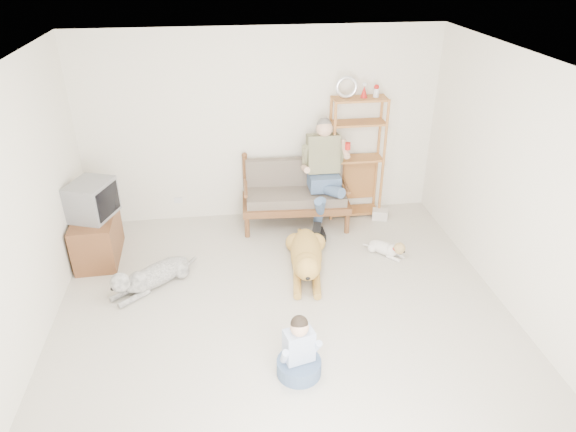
{
  "coord_description": "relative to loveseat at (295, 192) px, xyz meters",
  "views": [
    {
      "loc": [
        -0.56,
        -4.13,
        3.66
      ],
      "look_at": [
        0.14,
        1.0,
        0.86
      ],
      "focal_mm": 32.0,
      "sensor_mm": 36.0,
      "label": 1
    }
  ],
  "objects": [
    {
      "name": "floor",
      "position": [
        -0.43,
        -2.39,
        -0.49
      ],
      "size": [
        5.5,
        5.5,
        0.0
      ],
      "primitive_type": "plane",
      "color": "silver",
      "rests_on": "ground"
    },
    {
      "name": "ceiling",
      "position": [
        -0.43,
        -2.39,
        2.21
      ],
      "size": [
        5.5,
        5.5,
        0.0
      ],
      "primitive_type": "plane",
      "rotation": [
        3.14,
        0.0,
        0.0
      ],
      "color": "white",
      "rests_on": "ground"
    },
    {
      "name": "wall_back",
      "position": [
        -0.43,
        0.36,
        0.86
      ],
      "size": [
        5.0,
        0.0,
        5.0
      ],
      "primitive_type": "plane",
      "rotation": [
        1.57,
        0.0,
        0.0
      ],
      "color": "silver",
      "rests_on": "ground"
    },
    {
      "name": "wall_left",
      "position": [
        -2.93,
        -2.39,
        0.86
      ],
      "size": [
        0.0,
        5.5,
        5.5
      ],
      "primitive_type": "plane",
      "rotation": [
        1.57,
        0.0,
        1.57
      ],
      "color": "silver",
      "rests_on": "ground"
    },
    {
      "name": "wall_right",
      "position": [
        2.07,
        -2.39,
        0.86
      ],
      "size": [
        0.0,
        5.5,
        5.5
      ],
      "primitive_type": "plane",
      "rotation": [
        1.57,
        0.0,
        -1.57
      ],
      "color": "silver",
      "rests_on": "ground"
    },
    {
      "name": "loveseat",
      "position": [
        0.0,
        0.0,
        0.0
      ],
      "size": [
        1.54,
        0.78,
        0.95
      ],
      "rotation": [
        0.0,
        0.0,
        -0.06
      ],
      "color": "brown",
      "rests_on": "ground"
    },
    {
      "name": "man",
      "position": [
        0.37,
        -0.2,
        0.23
      ],
      "size": [
        0.59,
        0.84,
        1.36
      ],
      "color": "#4B6389",
      "rests_on": "loveseat"
    },
    {
      "name": "etagere",
      "position": [
        0.91,
        0.16,
        0.43
      ],
      "size": [
        0.79,
        0.34,
        2.07
      ],
      "color": "#AB6936",
      "rests_on": "ground"
    },
    {
      "name": "book_stack",
      "position": [
        1.27,
        -0.07,
        -0.41
      ],
      "size": [
        0.26,
        0.22,
        0.14
      ],
      "primitive_type": "cube",
      "rotation": [
        0.0,
        0.0,
        -0.3
      ],
      "color": "white",
      "rests_on": "ground"
    },
    {
      "name": "tv_stand",
      "position": [
        -2.65,
        -0.59,
        -0.19
      ],
      "size": [
        0.53,
        0.92,
        0.6
      ],
      "rotation": [
        0.0,
        0.0,
        0.04
      ],
      "color": "brown",
      "rests_on": "ground"
    },
    {
      "name": "crt_tv",
      "position": [
        -2.62,
        -0.58,
        0.34
      ],
      "size": [
        0.6,
        0.67,
        0.46
      ],
      "rotation": [
        0.0,
        0.0,
        -0.36
      ],
      "color": "slate",
      "rests_on": "tv_stand"
    },
    {
      "name": "wall_outlet",
      "position": [
        -1.68,
        0.34,
        -0.19
      ],
      "size": [
        0.12,
        0.02,
        0.08
      ],
      "primitive_type": "cube",
      "color": "silver",
      "rests_on": "ground"
    },
    {
      "name": "golden_retriever",
      "position": [
        -0.04,
        -1.26,
        -0.29
      ],
      "size": [
        0.54,
        1.59,
        0.48
      ],
      "rotation": [
        0.0,
        0.0,
        -0.14
      ],
      "color": "#C08F42",
      "rests_on": "ground"
    },
    {
      "name": "shaggy_dog",
      "position": [
        -1.93,
        -1.36,
        -0.33
      ],
      "size": [
        0.99,
        0.9,
        0.38
      ],
      "rotation": [
        0.0,
        0.0,
        -0.88
      ],
      "color": "silver",
      "rests_on": "ground"
    },
    {
      "name": "terrier",
      "position": [
        1.08,
        -1.05,
        -0.38
      ],
      "size": [
        0.48,
        0.5,
        0.24
      ],
      "rotation": [
        0.0,
        0.0,
        0.74
      ],
      "color": "silver",
      "rests_on": "ground"
    },
    {
      "name": "child",
      "position": [
        -0.4,
        -2.95,
        -0.24
      ],
      "size": [
        0.43,
        0.43,
        0.67
      ],
      "rotation": [
        0.0,
        0.0,
        0.25
      ],
      "color": "#4B6389",
      "rests_on": "ground"
    }
  ]
}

